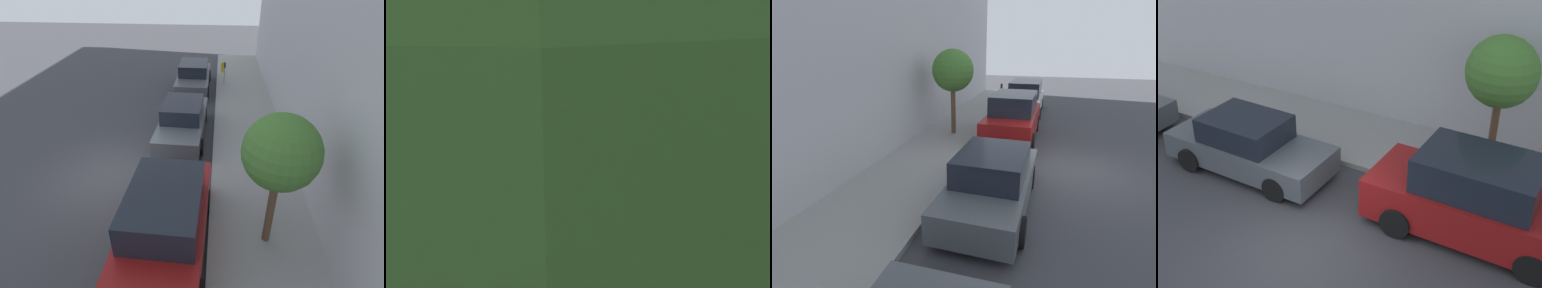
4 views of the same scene
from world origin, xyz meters
The scene contains 5 objects.
ground_plane centered at (0.00, 0.00, 0.00)m, with size 60.00×60.00×0.00m, color #38383D.
sidewalk centered at (4.99, 0.00, 0.07)m, with size 2.98×32.00×0.15m.
parked_suv_second centered at (2.44, -3.00, 0.93)m, with size 2.08×4.84×1.98m.
parked_sedan_third centered at (2.16, 3.05, 0.72)m, with size 1.92×4.55×1.54m.
street_tree centered at (5.03, -2.57, 2.88)m, with size 1.78×1.78×3.64m.
Camera 4 is at (-7.18, -5.23, 7.74)m, focal length 50.00 mm.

